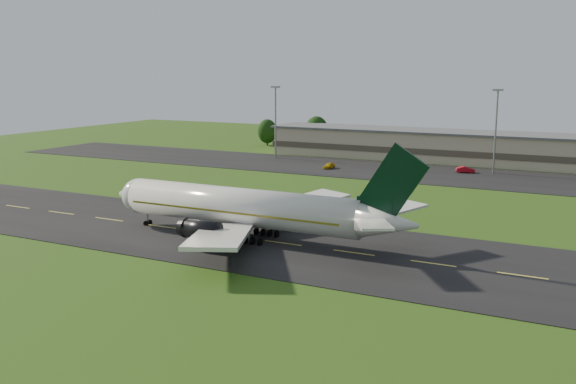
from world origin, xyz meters
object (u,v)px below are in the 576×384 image
at_px(service_vehicle_a, 329,165).
at_px(service_vehicle_b, 465,170).
at_px(terminal, 510,150).
at_px(light_mast_west, 276,113).
at_px(airliner, 245,208).
at_px(light_mast_centre, 496,121).

height_order(service_vehicle_a, service_vehicle_b, service_vehicle_b).
height_order(terminal, light_mast_west, light_mast_west).
bearing_deg(light_mast_west, terminal, 14.76).
xyz_separation_m(service_vehicle_a, service_vehicle_b, (32.45, 8.83, 0.00)).
distance_m(airliner, light_mast_west, 88.79).
height_order(terminal, light_mast_centre, light_mast_centre).
height_order(light_mast_centre, service_vehicle_a, light_mast_centre).
height_order(terminal, service_vehicle_b, terminal).
relative_size(airliner, light_mast_west, 2.52).
bearing_deg(service_vehicle_a, service_vehicle_b, 17.99).
height_order(airliner, terminal, airliner).
xyz_separation_m(airliner, terminal, (23.73, 96.18, -0.67)).
distance_m(airliner, service_vehicle_b, 79.43).
bearing_deg(service_vehicle_b, light_mast_centre, -87.56).
relative_size(airliner, service_vehicle_b, 11.29).
bearing_deg(light_mast_centre, service_vehicle_b, -159.41).
relative_size(light_mast_west, service_vehicle_a, 4.66).
relative_size(light_mast_centre, service_vehicle_b, 4.49).
distance_m(airliner, terminal, 99.06).
bearing_deg(terminal, service_vehicle_b, -112.25).
bearing_deg(terminal, service_vehicle_a, -145.67).
bearing_deg(light_mast_west, light_mast_centre, 0.00).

